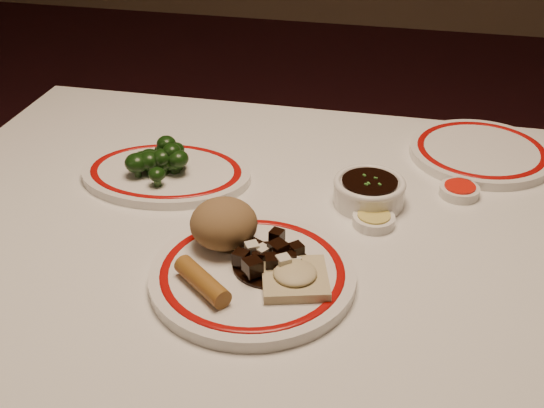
{
  "coord_description": "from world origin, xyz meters",
  "views": [
    {
      "loc": [
        0.18,
        -0.84,
        1.32
      ],
      "look_at": [
        -0.0,
        -0.01,
        0.8
      ],
      "focal_mm": 45.0,
      "sensor_mm": 36.0,
      "label": 1
    }
  ],
  "objects_px": {
    "broccoli_plate": "(166,173)",
    "fried_wonton": "(295,277)",
    "rice_mound": "(224,224)",
    "soy_bowl": "(369,193)",
    "stirfry_heap": "(270,258)",
    "dining_table": "(276,277)",
    "broccoli_pile": "(163,158)",
    "spring_roll": "(202,281)",
    "main_plate": "(253,275)"
  },
  "relations": [
    {
      "from": "broccoli_plate",
      "to": "dining_table",
      "type": "bearing_deg",
      "value": -27.16
    },
    {
      "from": "main_plate",
      "to": "broccoli_pile",
      "type": "distance_m",
      "value": 0.32
    },
    {
      "from": "stirfry_heap",
      "to": "broccoli_plate",
      "type": "distance_m",
      "value": 0.33
    },
    {
      "from": "stirfry_heap",
      "to": "soy_bowl",
      "type": "xyz_separation_m",
      "value": [
        0.11,
        0.22,
        -0.01
      ]
    },
    {
      "from": "spring_roll",
      "to": "broccoli_pile",
      "type": "height_order",
      "value": "broccoli_pile"
    },
    {
      "from": "spring_roll",
      "to": "broccoli_plate",
      "type": "bearing_deg",
      "value": 68.24
    },
    {
      "from": "main_plate",
      "to": "broccoli_plate",
      "type": "distance_m",
      "value": 0.32
    },
    {
      "from": "broccoli_pile",
      "to": "soy_bowl",
      "type": "distance_m",
      "value": 0.34
    },
    {
      "from": "fried_wonton",
      "to": "main_plate",
      "type": "bearing_deg",
      "value": 167.01
    },
    {
      "from": "main_plate",
      "to": "broccoli_plate",
      "type": "bearing_deg",
      "value": 131.09
    },
    {
      "from": "dining_table",
      "to": "broccoli_pile",
      "type": "height_order",
      "value": "broccoli_pile"
    },
    {
      "from": "broccoli_pile",
      "to": "dining_table",
      "type": "bearing_deg",
      "value": -26.0
    },
    {
      "from": "spring_roll",
      "to": "soy_bowl",
      "type": "distance_m",
      "value": 0.34
    },
    {
      "from": "broccoli_plate",
      "to": "main_plate",
      "type": "bearing_deg",
      "value": -48.91
    },
    {
      "from": "stirfry_heap",
      "to": "broccoli_pile",
      "type": "relative_size",
      "value": 1.0
    },
    {
      "from": "fried_wonton",
      "to": "broccoli_pile",
      "type": "bearing_deg",
      "value": 137.31
    },
    {
      "from": "stirfry_heap",
      "to": "broccoli_plate",
      "type": "bearing_deg",
      "value": 135.7
    },
    {
      "from": "rice_mound",
      "to": "broccoli_plate",
      "type": "bearing_deg",
      "value": 129.66
    },
    {
      "from": "spring_roll",
      "to": "broccoli_pile",
      "type": "relative_size",
      "value": 0.9
    },
    {
      "from": "main_plate",
      "to": "spring_roll",
      "type": "relative_size",
      "value": 3.38
    },
    {
      "from": "rice_mound",
      "to": "spring_roll",
      "type": "xyz_separation_m",
      "value": [
        0.0,
        -0.1,
        -0.02
      ]
    },
    {
      "from": "rice_mound",
      "to": "broccoli_pile",
      "type": "height_order",
      "value": "rice_mound"
    },
    {
      "from": "stirfry_heap",
      "to": "main_plate",
      "type": "bearing_deg",
      "value": -142.3
    },
    {
      "from": "stirfry_heap",
      "to": "broccoli_plate",
      "type": "height_order",
      "value": "stirfry_heap"
    },
    {
      "from": "broccoli_plate",
      "to": "fried_wonton",
      "type": "bearing_deg",
      "value": -43.34
    },
    {
      "from": "fried_wonton",
      "to": "broccoli_plate",
      "type": "relative_size",
      "value": 0.35
    },
    {
      "from": "dining_table",
      "to": "stirfry_heap",
      "type": "relative_size",
      "value": 11.23
    },
    {
      "from": "spring_roll",
      "to": "fried_wonton",
      "type": "bearing_deg",
      "value": -31.18
    },
    {
      "from": "dining_table",
      "to": "rice_mound",
      "type": "distance_m",
      "value": 0.17
    },
    {
      "from": "fried_wonton",
      "to": "broccoli_pile",
      "type": "xyz_separation_m",
      "value": [
        -0.27,
        0.25,
        0.01
      ]
    },
    {
      "from": "fried_wonton",
      "to": "rice_mound",
      "type": "bearing_deg",
      "value": 149.94
    },
    {
      "from": "dining_table",
      "to": "soy_bowl",
      "type": "height_order",
      "value": "soy_bowl"
    },
    {
      "from": "broccoli_pile",
      "to": "stirfry_heap",
      "type": "bearing_deg",
      "value": -43.56
    },
    {
      "from": "rice_mound",
      "to": "soy_bowl",
      "type": "relative_size",
      "value": 0.85
    },
    {
      "from": "rice_mound",
      "to": "broccoli_plate",
      "type": "distance_m",
      "value": 0.25
    },
    {
      "from": "broccoli_plate",
      "to": "spring_roll",
      "type": "bearing_deg",
      "value": -61.73
    },
    {
      "from": "rice_mound",
      "to": "broccoli_pile",
      "type": "distance_m",
      "value": 0.24
    },
    {
      "from": "stirfry_heap",
      "to": "soy_bowl",
      "type": "distance_m",
      "value": 0.24
    },
    {
      "from": "main_plate",
      "to": "stirfry_heap",
      "type": "relative_size",
      "value": 3.04
    },
    {
      "from": "main_plate",
      "to": "soy_bowl",
      "type": "xyz_separation_m",
      "value": [
        0.13,
        0.23,
        0.01
      ]
    },
    {
      "from": "rice_mound",
      "to": "fried_wonton",
      "type": "xyz_separation_m",
      "value": [
        0.11,
        -0.07,
        -0.02
      ]
    },
    {
      "from": "fried_wonton",
      "to": "broccoli_plate",
      "type": "distance_m",
      "value": 0.37
    },
    {
      "from": "stirfry_heap",
      "to": "soy_bowl",
      "type": "relative_size",
      "value": 0.96
    },
    {
      "from": "rice_mound",
      "to": "stirfry_heap",
      "type": "xyz_separation_m",
      "value": [
        0.07,
        -0.04,
        -0.02
      ]
    },
    {
      "from": "main_plate",
      "to": "fried_wonton",
      "type": "xyz_separation_m",
      "value": [
        0.06,
        -0.01,
        0.02
      ]
    },
    {
      "from": "dining_table",
      "to": "stirfry_heap",
      "type": "xyz_separation_m",
      "value": [
        0.02,
        -0.12,
        0.12
      ]
    },
    {
      "from": "main_plate",
      "to": "soy_bowl",
      "type": "relative_size",
      "value": 2.9
    },
    {
      "from": "soy_bowl",
      "to": "broccoli_plate",
      "type": "bearing_deg",
      "value": 178.51
    },
    {
      "from": "main_plate",
      "to": "spring_roll",
      "type": "height_order",
      "value": "spring_roll"
    },
    {
      "from": "broccoli_plate",
      "to": "broccoli_pile",
      "type": "relative_size",
      "value": 2.83
    }
  ]
}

